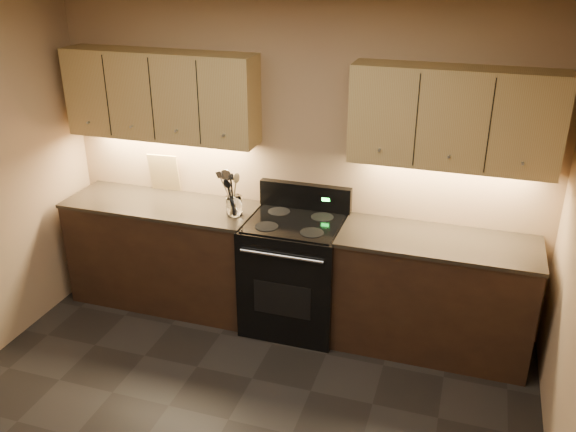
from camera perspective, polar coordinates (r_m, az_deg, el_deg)
name	(u,v)px	position (r m, az deg, el deg)	size (l,w,h in m)	color
ceiling	(164,21)	(2.80, -11.51, 17.47)	(4.00, 4.00, 0.00)	silver
wall_back	(298,163)	(4.91, 0.90, 5.01)	(4.00, 0.04, 2.60)	tan
counter_left	(165,252)	(5.39, -11.39, -3.33)	(1.62, 0.62, 0.93)	black
counter_right	(433,294)	(4.81, 13.44, -7.13)	(1.46, 0.62, 0.93)	black
stove	(295,272)	(4.94, 0.65, -5.28)	(0.76, 0.68, 1.14)	black
upper_cab_left	(161,95)	(5.06, -11.81, 10.98)	(1.60, 0.30, 0.70)	tan
upper_cab_right	(454,118)	(4.43, 15.28, 8.83)	(1.44, 0.30, 0.70)	tan
outlet_plate	(155,168)	(5.46, -12.34, 4.44)	(0.09, 0.01, 0.12)	#B2B5BA
utensil_crock	(234,206)	(4.85, -5.06, 0.91)	(0.16, 0.16, 0.16)	white
cutting_board	(164,173)	(5.39, -11.52, 4.01)	(0.27, 0.02, 0.34)	tan
wooden_spoon	(231,195)	(4.81, -5.35, 1.99)	(0.06, 0.06, 0.32)	tan
black_spoon	(234,193)	(4.83, -5.10, 2.15)	(0.06, 0.06, 0.32)	black
black_turner	(233,194)	(4.79, -5.12, 2.04)	(0.08, 0.08, 0.34)	black
steel_spatula	(236,191)	(4.79, -4.88, 2.35)	(0.08, 0.08, 0.38)	silver
steel_skimmer	(236,193)	(4.79, -4.84, 2.14)	(0.09, 0.09, 0.35)	silver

